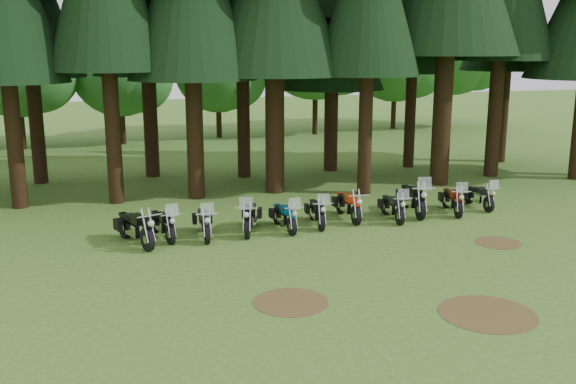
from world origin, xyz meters
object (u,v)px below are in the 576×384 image
object	(u,v)px
motorcycle_3	(250,218)
motorcycle_7	(393,207)
motorcycle_0	(135,229)
motorcycle_8	(413,199)
motorcycle_2	(204,223)
motorcycle_5	(317,213)
motorcycle_10	(479,197)
motorcycle_4	(284,217)
motorcycle_6	(348,206)
motorcycle_9	(452,201)
motorcycle_1	(163,225)

from	to	relation	value
motorcycle_3	motorcycle_7	bearing A→B (deg)	20.02
motorcycle_0	motorcycle_8	xyz separation A→B (m)	(9.79, 0.70, 0.04)
motorcycle_3	motorcycle_2	bearing A→B (deg)	-153.83
motorcycle_5	motorcycle_8	world-z (taller)	motorcycle_8
motorcycle_5	motorcycle_7	world-z (taller)	motorcycle_5
motorcycle_0	motorcycle_3	size ratio (longest dim) A/B	1.05
motorcycle_10	motorcycle_8	bearing A→B (deg)	-176.98
motorcycle_0	motorcycle_4	bearing A→B (deg)	-17.72
motorcycle_2	motorcycle_4	distance (m)	2.65
motorcycle_0	motorcycle_3	bearing A→B (deg)	-15.33
motorcycle_6	motorcycle_9	size ratio (longest dim) A/B	1.06
motorcycle_3	motorcycle_5	distance (m)	2.34
motorcycle_3	motorcycle_8	world-z (taller)	motorcycle_8
motorcycle_5	motorcycle_10	bearing A→B (deg)	12.11
motorcycle_8	motorcycle_10	size ratio (longest dim) A/B	1.27
motorcycle_0	motorcycle_2	world-z (taller)	motorcycle_2
motorcycle_7	motorcycle_6	bearing A→B (deg)	165.68
motorcycle_9	motorcycle_10	size ratio (longest dim) A/B	1.07
motorcycle_0	motorcycle_1	distance (m)	0.95
motorcycle_0	motorcycle_2	bearing A→B (deg)	-16.43
motorcycle_8	motorcycle_3	bearing A→B (deg)	-165.02
motorcycle_5	motorcycle_7	size ratio (longest dim) A/B	1.00
motorcycle_0	motorcycle_9	size ratio (longest dim) A/B	1.07
motorcycle_4	motorcycle_7	distance (m)	3.96
motorcycle_1	motorcycle_9	world-z (taller)	motorcycle_9
motorcycle_0	motorcycle_6	xyz separation A→B (m)	(7.29, 0.74, -0.02)
motorcycle_3	motorcycle_8	size ratio (longest dim) A/B	0.86
motorcycle_2	motorcycle_8	distance (m)	7.70
motorcycle_5	motorcycle_4	bearing A→B (deg)	-161.71
motorcycle_6	motorcycle_4	bearing A→B (deg)	-163.36
motorcycle_1	motorcycle_2	size ratio (longest dim) A/B	0.97
motorcycle_0	motorcycle_1	size ratio (longest dim) A/B	1.09
motorcycle_1	motorcycle_9	distance (m)	10.34
motorcycle_6	motorcycle_10	world-z (taller)	motorcycle_10
motorcycle_5	motorcycle_8	xyz separation A→B (m)	(3.80, 0.37, 0.10)
motorcycle_1	motorcycle_5	world-z (taller)	motorcycle_1
motorcycle_0	motorcycle_4	size ratio (longest dim) A/B	1.11
motorcycle_1	motorcycle_6	distance (m)	6.43
motorcycle_1	motorcycle_8	size ratio (longest dim) A/B	0.83
motorcycle_1	motorcycle_10	distance (m)	11.70
motorcycle_1	motorcycle_5	distance (m)	5.12
motorcycle_2	motorcycle_10	xyz separation A→B (m)	(10.44, 0.62, -0.03)
motorcycle_4	motorcycle_8	world-z (taller)	motorcycle_8
motorcycle_0	motorcycle_10	world-z (taller)	motorcycle_10
motorcycle_8	motorcycle_9	xyz separation A→B (m)	(1.42, -0.34, -0.08)
motorcycle_8	motorcycle_2	bearing A→B (deg)	-164.78
motorcycle_8	motorcycle_7	bearing A→B (deg)	-143.29
motorcycle_2	motorcycle_10	bearing A→B (deg)	7.83
motorcycle_6	motorcycle_0	bearing A→B (deg)	-171.24
motorcycle_0	motorcycle_10	xyz separation A→B (m)	(12.56, 0.72, -0.07)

